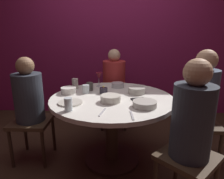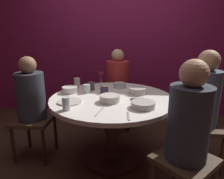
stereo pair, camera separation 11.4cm
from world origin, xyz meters
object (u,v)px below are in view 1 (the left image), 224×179
seated_diner_back (114,80)px  dinner_plate (70,103)px  bowl_sauce_side (111,98)px  bowl_rice_portion (69,90)px  candle_holder (104,90)px  seated_diner_left (29,99)px  bowl_small_white (145,104)px  cell_phone (138,99)px  cup_near_candle (90,86)px  cup_center_front (75,83)px  seated_diner_front_right (192,123)px  bowl_serving_large (118,85)px  dining_table (112,112)px  cup_by_right_diner (68,104)px  bowl_salad_center (137,90)px  wine_glass (99,76)px  cup_by_left_diner (86,89)px  seated_diner_right (202,97)px

seated_diner_back → dinner_plate: seated_diner_back is taller
bowl_sauce_side → bowl_rice_portion: bearing=150.5°
candle_holder → dinner_plate: size_ratio=0.38×
seated_diner_left → bowl_small_white: size_ratio=5.34×
cell_phone → cup_near_candle: 0.61m
bowl_rice_portion → cup_center_front: bearing=82.3°
seated_diner_front_right → bowl_serving_large: 1.14m
seated_diner_back → bowl_serving_large: seated_diner_back is taller
dining_table → dinner_plate: bearing=-151.9°
seated_diner_left → candle_holder: bearing=9.7°
bowl_sauce_side → bowl_small_white: bearing=-22.5°
seated_diner_front_right → seated_diner_back: bearing=-22.7°
seated_diner_front_right → cup_by_right_diner: size_ratio=10.59×
bowl_sauce_side → cup_near_candle: (-0.25, 0.39, 0.01)m
cell_phone → bowl_salad_center: (0.00, 0.21, 0.03)m
bowl_small_white → bowl_sauce_side: size_ratio=1.11×
bowl_serving_large → bowl_salad_center: size_ratio=0.81×
dining_table → wine_glass: wine_glass is taller
bowl_sauce_side → cup_near_candle: cup_near_candle is taller
dining_table → bowl_small_white: bearing=-42.7°
cell_phone → bowl_rice_portion: 0.76m
wine_glass → seated_diner_front_right: bearing=-52.7°
bowl_small_white → cup_near_candle: size_ratio=2.33×
dining_table → bowl_serving_large: (0.06, 0.39, 0.19)m
cup_by_left_diner → cup_center_front: 0.25m
dining_table → dinner_plate: size_ratio=5.51×
dinner_plate → bowl_rice_portion: bearing=106.2°
seated_diner_left → seated_diner_back: size_ratio=0.99×
wine_glass → bowl_serving_large: bearing=-7.9°
candle_holder → bowl_rice_portion: bearing=-177.5°
cup_by_right_diner → bowl_small_white: bearing=10.1°
seated_diner_front_right → bowl_rice_portion: 1.30m
cup_near_candle → bowl_small_white: bearing=-42.7°
candle_holder → cup_center_front: (-0.35, 0.19, 0.03)m
bowl_sauce_side → bowl_rice_portion: 0.54m
bowl_rice_portion → seated_diner_front_right: bearing=-33.7°
bowl_small_white → cup_by_right_diner: cup_by_right_diner is taller
seated_diner_front_right → wine_glass: 1.29m
bowl_serving_large → bowl_salad_center: bearing=-49.7°
seated_diner_front_right → cup_by_right_diner: 0.99m
seated_diner_front_right → bowl_sauce_side: (-0.62, 0.46, 0.03)m
seated_diner_back → seated_diner_right: bearing=46.4°
bowl_small_white → cup_near_candle: cup_near_candle is taller
dining_table → cell_phone: size_ratio=9.04×
dinner_plate → cell_phone: (0.65, 0.14, -0.00)m
wine_glass → cup_by_right_diner: 0.84m
bowl_sauce_side → cup_by_right_diner: (-0.35, -0.25, 0.02)m
seated_diner_right → bowl_small_white: bearing=24.3°
cell_phone → seated_diner_right: bearing=80.5°
bowl_small_white → cup_center_front: 0.96m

